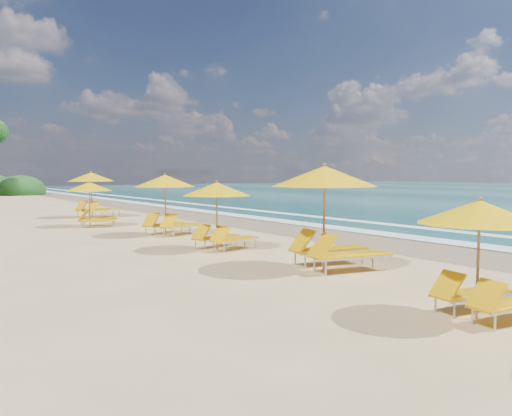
{
  "coord_description": "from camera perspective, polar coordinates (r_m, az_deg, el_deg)",
  "views": [
    {
      "loc": [
        -9.75,
        -13.8,
        2.38
      ],
      "look_at": [
        0.0,
        0.0,
        1.2
      ],
      "focal_mm": 35.58,
      "sensor_mm": 36.0,
      "label": 1
    }
  ],
  "objects": [
    {
      "name": "ground",
      "position": [
        17.07,
        -0.0,
        -4.02
      ],
      "size": [
        160.0,
        160.0,
        0.0
      ],
      "primitive_type": "plane",
      "color": "tan",
      "rests_on": "ground"
    },
    {
      "name": "station_1",
      "position": [
        9.07,
        24.35,
        -4.35
      ],
      "size": [
        2.37,
        2.26,
        2.0
      ],
      "rotation": [
        0.0,
        0.0,
        -0.16
      ],
      "color": "olive",
      "rests_on": "ground"
    },
    {
      "name": "surf_foam",
      "position": [
        21.6,
        14.69,
        -2.39
      ],
      "size": [
        4.0,
        160.0,
        0.01
      ],
      "color": "white",
      "rests_on": "ground"
    },
    {
      "name": "wet_sand",
      "position": [
        19.63,
        9.59,
        -3.01
      ],
      "size": [
        4.0,
        160.0,
        0.01
      ],
      "primitive_type": "cube",
      "color": "#877450",
      "rests_on": "ground"
    },
    {
      "name": "station_3",
      "position": [
        15.73,
        -3.99,
        -0.31
      ],
      "size": [
        2.63,
        2.54,
        2.15
      ],
      "rotation": [
        0.0,
        0.0,
        0.23
      ],
      "color": "olive",
      "rests_on": "ground"
    },
    {
      "name": "station_6",
      "position": [
        28.43,
        -17.68,
        1.79
      ],
      "size": [
        3.16,
        3.1,
        2.46
      ],
      "rotation": [
        0.0,
        0.0,
        0.35
      ],
      "color": "olive",
      "rests_on": "ground"
    },
    {
      "name": "station_5",
      "position": [
        23.49,
        -17.81,
        0.76
      ],
      "size": [
        2.66,
        2.64,
        2.02
      ],
      "rotation": [
        0.0,
        0.0,
        -0.44
      ],
      "color": "olive",
      "rests_on": "ground"
    },
    {
      "name": "station_4",
      "position": [
        19.65,
        -9.8,
        0.86
      ],
      "size": [
        3.07,
        3.03,
        2.37
      ],
      "rotation": [
        0.0,
        0.0,
        0.38
      ],
      "color": "olive",
      "rests_on": "ground"
    },
    {
      "name": "station_2",
      "position": [
        12.63,
        8.46,
        -0.2
      ],
      "size": [
        3.2,
        3.08,
        2.62
      ],
      "rotation": [
        0.0,
        0.0,
        -0.22
      ],
      "color": "olive",
      "rests_on": "ground"
    }
  ]
}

